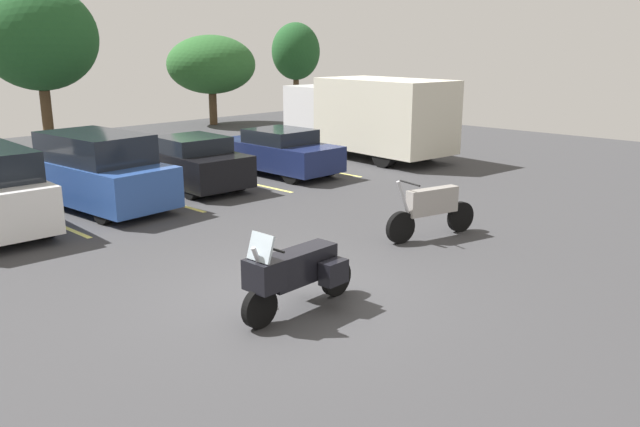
{
  "coord_description": "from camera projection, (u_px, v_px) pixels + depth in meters",
  "views": [
    {
      "loc": [
        -6.55,
        -7.02,
        3.92
      ],
      "look_at": [
        1.47,
        0.63,
        0.99
      ],
      "focal_mm": 35.78,
      "sensor_mm": 36.0,
      "label": 1
    }
  ],
  "objects": [
    {
      "name": "ground",
      "position": [
        285.0,
        299.0,
        10.28
      ],
      "size": [
        44.0,
        44.0,
        0.1
      ],
      "primitive_type": "cube",
      "color": "#38383A"
    },
    {
      "name": "box_truck",
      "position": [
        368.0,
        115.0,
        22.83
      ],
      "size": [
        3.23,
        6.88,
        2.8
      ],
      "color": "silver",
      "rests_on": "ground"
    },
    {
      "name": "tree_rear",
      "position": [
        211.0,
        65.0,
        31.86
      ],
      "size": [
        4.41,
        4.41,
        4.44
      ],
      "color": "#4C3823",
      "rests_on": "ground"
    },
    {
      "name": "car_navy",
      "position": [
        278.0,
        152.0,
        19.96
      ],
      "size": [
        1.85,
        4.28,
        1.41
      ],
      "color": "navy",
      "rests_on": "ground"
    },
    {
      "name": "tree_far_left",
      "position": [
        296.0,
        52.0,
        36.77
      ],
      "size": [
        2.79,
        2.79,
        5.21
      ],
      "color": "#4C3823",
      "rests_on": "ground"
    },
    {
      "name": "tree_center_left",
      "position": [
        39.0,
        38.0,
        26.05
      ],
      "size": [
        4.73,
        4.73,
        6.39
      ],
      "color": "#4C3823",
      "rests_on": "ground"
    },
    {
      "name": "motorcycle_touring",
      "position": [
        296.0,
        272.0,
        9.5
      ],
      "size": [
        2.26,
        0.94,
        1.39
      ],
      "color": "black",
      "rests_on": "ground"
    },
    {
      "name": "car_blue",
      "position": [
        95.0,
        171.0,
        15.77
      ],
      "size": [
        2.13,
        4.81,
        1.86
      ],
      "color": "#2D519E",
      "rests_on": "ground"
    },
    {
      "name": "motorcycle_second",
      "position": [
        431.0,
        209.0,
        13.28
      ],
      "size": [
        2.25,
        0.83,
        1.31
      ],
      "color": "black",
      "rests_on": "ground"
    },
    {
      "name": "car_black",
      "position": [
        188.0,
        162.0,
        18.07
      ],
      "size": [
        2.09,
        4.34,
        1.47
      ],
      "color": "black",
      "rests_on": "ground"
    },
    {
      "name": "parking_stripes",
      "position": [
        39.0,
        217.0,
        15.04
      ],
      "size": [
        17.84,
        4.99,
        0.01
      ],
      "color": "#EAE066",
      "rests_on": "ground"
    }
  ]
}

